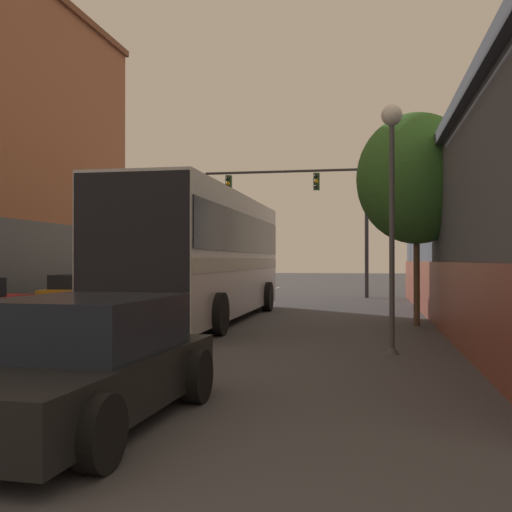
{
  "coord_description": "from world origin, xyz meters",
  "views": [
    {
      "loc": [
        5.74,
        -1.14,
        1.74
      ],
      "look_at": [
        2.81,
        14.26,
        1.86
      ],
      "focal_mm": 42.0,
      "sensor_mm": 36.0,
      "label": 1
    }
  ],
  "objects_px": {
    "parked_car_left_near": "(83,293)",
    "traffic_signal_gantry": "(316,201)",
    "street_tree_near": "(416,179)",
    "hatchback_foreground": "(78,364)",
    "parked_car_left_far": "(154,282)",
    "bus": "(204,251)",
    "street_lamp": "(392,187)"
  },
  "relations": [
    {
      "from": "bus",
      "to": "hatchback_foreground",
      "type": "height_order",
      "value": "bus"
    },
    {
      "from": "street_tree_near",
      "to": "street_lamp",
      "type": "bearing_deg",
      "value": -99.21
    },
    {
      "from": "hatchback_foreground",
      "to": "street_lamp",
      "type": "distance_m",
      "value": 6.92
    },
    {
      "from": "parked_car_left_far",
      "to": "street_tree_near",
      "type": "bearing_deg",
      "value": -126.66
    },
    {
      "from": "traffic_signal_gantry",
      "to": "bus",
      "type": "bearing_deg",
      "value": -101.14
    },
    {
      "from": "bus",
      "to": "street_tree_near",
      "type": "relative_size",
      "value": 1.93
    },
    {
      "from": "hatchback_foreground",
      "to": "traffic_signal_gantry",
      "type": "distance_m",
      "value": 22.71
    },
    {
      "from": "hatchback_foreground",
      "to": "parked_car_left_far",
      "type": "bearing_deg",
      "value": 20.86
    },
    {
      "from": "bus",
      "to": "street_tree_near",
      "type": "distance_m",
      "value": 6.28
    },
    {
      "from": "parked_car_left_near",
      "to": "traffic_signal_gantry",
      "type": "distance_m",
      "value": 12.18
    },
    {
      "from": "hatchback_foreground",
      "to": "street_tree_near",
      "type": "xyz_separation_m",
      "value": [
        4.3,
        10.55,
        3.29
      ]
    },
    {
      "from": "parked_car_left_far",
      "to": "traffic_signal_gantry",
      "type": "xyz_separation_m",
      "value": [
        7.74,
        0.93,
        3.88
      ]
    },
    {
      "from": "parked_car_left_near",
      "to": "street_tree_near",
      "type": "xyz_separation_m",
      "value": [
        11.12,
        -3.0,
        3.32
      ]
    },
    {
      "from": "parked_car_left_far",
      "to": "bus",
      "type": "bearing_deg",
      "value": -145.76
    },
    {
      "from": "hatchback_foreground",
      "to": "traffic_signal_gantry",
      "type": "height_order",
      "value": "traffic_signal_gantry"
    },
    {
      "from": "hatchback_foreground",
      "to": "parked_car_left_near",
      "type": "distance_m",
      "value": 15.17
    },
    {
      "from": "hatchback_foreground",
      "to": "street_lamp",
      "type": "height_order",
      "value": "street_lamp"
    },
    {
      "from": "parked_car_left_far",
      "to": "traffic_signal_gantry",
      "type": "height_order",
      "value": "traffic_signal_gantry"
    },
    {
      "from": "bus",
      "to": "street_lamp",
      "type": "relative_size",
      "value": 2.36
    },
    {
      "from": "traffic_signal_gantry",
      "to": "street_lamp",
      "type": "relative_size",
      "value": 1.69
    },
    {
      "from": "bus",
      "to": "street_lamp",
      "type": "height_order",
      "value": "street_lamp"
    },
    {
      "from": "bus",
      "to": "parked_car_left_far",
      "type": "xyz_separation_m",
      "value": [
        -5.47,
        10.58,
        -1.33
      ]
    },
    {
      "from": "traffic_signal_gantry",
      "to": "street_tree_near",
      "type": "distance_m",
      "value": 12.39
    },
    {
      "from": "bus",
      "to": "traffic_signal_gantry",
      "type": "relative_size",
      "value": 1.4
    },
    {
      "from": "street_tree_near",
      "to": "parked_car_left_far",
      "type": "bearing_deg",
      "value": 136.45
    },
    {
      "from": "hatchback_foreground",
      "to": "parked_car_left_far",
      "type": "relative_size",
      "value": 0.85
    },
    {
      "from": "parked_car_left_near",
      "to": "street_lamp",
      "type": "distance_m",
      "value": 13.34
    },
    {
      "from": "parked_car_left_near",
      "to": "street_tree_near",
      "type": "relative_size",
      "value": 0.73
    },
    {
      "from": "bus",
      "to": "hatchback_foreground",
      "type": "bearing_deg",
      "value": -171.41
    },
    {
      "from": "parked_car_left_near",
      "to": "traffic_signal_gantry",
      "type": "xyz_separation_m",
      "value": [
        7.42,
        8.81,
        3.95
      ]
    },
    {
      "from": "parked_car_left_far",
      "to": "parked_car_left_near",
      "type": "bearing_deg",
      "value": -170.8
    },
    {
      "from": "bus",
      "to": "parked_car_left_far",
      "type": "height_order",
      "value": "bus"
    }
  ]
}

